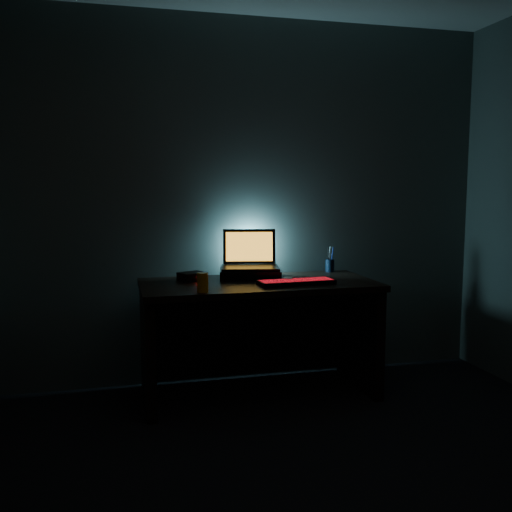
% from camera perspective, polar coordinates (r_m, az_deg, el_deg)
% --- Properties ---
extents(room, '(3.50, 4.00, 2.50)m').
position_cam_1_polar(room, '(2.08, 11.40, 3.89)').
color(room, black).
rests_on(room, ground).
extents(desk, '(1.50, 0.70, 0.75)m').
position_cam_1_polar(desk, '(3.76, 0.07, -6.33)').
color(desk, black).
rests_on(desk, ground).
extents(riser, '(0.45, 0.37, 0.06)m').
position_cam_1_polar(riser, '(3.81, -0.60, -1.76)').
color(riser, black).
rests_on(riser, desk).
extents(laptop, '(0.42, 0.35, 0.26)m').
position_cam_1_polar(laptop, '(3.85, -0.63, -0.32)').
color(laptop, black).
rests_on(laptop, riser).
extents(keyboard, '(0.49, 0.18, 0.03)m').
position_cam_1_polar(keyboard, '(3.57, 4.05, -2.62)').
color(keyboard, black).
rests_on(keyboard, desk).
extents(mousepad, '(0.28, 0.27, 0.00)m').
position_cam_1_polar(mousepad, '(3.64, 3.23, -2.62)').
color(mousepad, '#0B0E4F').
rests_on(mousepad, desk).
extents(mouse, '(0.09, 0.11, 0.03)m').
position_cam_1_polar(mouse, '(3.64, 3.23, -2.37)').
color(mouse, '#98999D').
rests_on(mouse, mousepad).
extents(pen_cup, '(0.08, 0.08, 0.09)m').
position_cam_1_polar(pen_cup, '(4.12, 7.40, -0.95)').
color(pen_cup, black).
rests_on(pen_cup, desk).
extents(juice_glass, '(0.08, 0.08, 0.11)m').
position_cam_1_polar(juice_glass, '(3.31, -5.36, -2.65)').
color(juice_glass, orange).
rests_on(juice_glass, desk).
extents(router, '(0.20, 0.18, 0.05)m').
position_cam_1_polar(router, '(3.73, -6.40, -2.04)').
color(router, black).
rests_on(router, desk).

